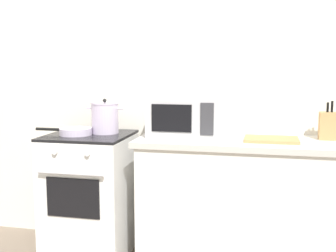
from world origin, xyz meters
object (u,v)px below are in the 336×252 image
Objects in this scene: cutting_board at (271,139)px; knife_block at (329,126)px; stock_pot at (105,118)px; microwave at (185,115)px; stove at (90,194)px; frying_pan at (75,131)px.

knife_block is at bearing 19.95° from cutting_board.
stock_pot is 1.61m from knife_block.
microwave is 1.87× the size of knife_block.
knife_block reaches higher than cutting_board.
knife_block is at bearing 4.71° from stove.
microwave is (0.71, 0.08, 0.61)m from stove.
frying_pan is 0.88× the size of microwave.
knife_block reaches higher than stove.
stock_pot is at bearing 176.48° from cutting_board.
stove is 3.15× the size of stock_pot.
cutting_board is at bearing -3.52° from stock_pot.
frying_pan reaches higher than stove.
stove is 3.43× the size of knife_block.
frying_pan is 0.82m from microwave.
microwave is at bearing 6.32° from stove.
microwave is (0.61, 0.00, 0.03)m from stock_pot.
frying_pan is at bearing -146.67° from stock_pot.
frying_pan reaches higher than cutting_board.
frying_pan is 1.42m from cutting_board.
cutting_board reaches higher than stove.
cutting_board is at bearing 2.04° from frying_pan.
knife_block is (1.71, 0.14, 0.56)m from stove.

